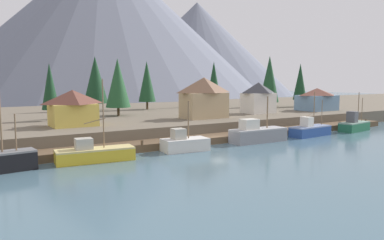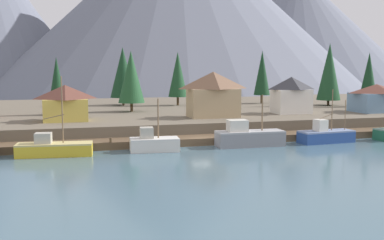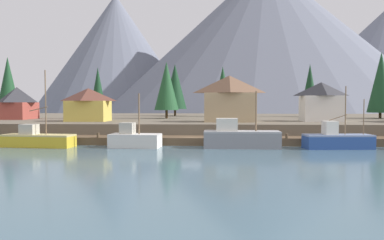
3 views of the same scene
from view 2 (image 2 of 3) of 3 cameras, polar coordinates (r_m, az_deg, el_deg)
name	(u,v)px [view 2 (image 2 of 3)]	position (r m, az deg, el deg)	size (l,w,h in m)	color
ground_plane	(169,130)	(81.50, -2.81, -1.23)	(400.00, 400.00, 1.00)	#476675
dock	(198,140)	(64.08, 0.69, -2.48)	(80.00, 4.00, 1.60)	brown
shoreline_bank	(156,113)	(92.96, -4.42, 0.82)	(400.00, 56.00, 2.50)	#665B4C
mountain_central_peak	(178,4)	(196.31, -1.73, 13.97)	(153.55, 153.55, 71.28)	slate
mountain_east_peak	(299,31)	(242.84, 12.92, 10.64)	(117.68, 117.68, 56.34)	slate
fishing_boat_yellow	(54,148)	(57.78, -16.60, -3.34)	(9.01, 3.51, 9.47)	gold
fishing_boat_white	(154,143)	(58.75, -4.73, -2.83)	(6.33, 3.40, 6.61)	silver
fishing_boat_grey	(249,137)	(62.47, 6.94, -2.07)	(9.17, 3.12, 6.85)	gray
fishing_boat_blue	(326,135)	(67.61, 16.05, -1.82)	(8.07, 3.29, 7.43)	navy
house_yellow	(65,103)	(71.74, -15.26, 2.08)	(6.68, 5.25, 5.36)	gold
house_tan	(213,94)	(74.32, 2.62, 3.21)	(8.19, 4.83, 7.26)	tan
house_blue	(376,98)	(89.26, 21.64, 2.56)	(8.39, 6.20, 4.94)	#6689A8
house_white	(291,95)	(82.14, 12.07, 3.05)	(6.39, 4.57, 6.29)	silver
conifer_near_right	(57,81)	(80.90, -16.24, 4.66)	(2.83, 2.83, 9.66)	#4C3823
conifer_mid_left	(131,77)	(83.73, -7.46, 5.27)	(4.69, 4.69, 10.86)	#4C3823
conifer_mid_right	(178,74)	(96.35, -1.76, 5.61)	(3.94, 3.94, 11.05)	#4C3823
conifer_back_left	(329,72)	(100.45, 16.46, 5.69)	(4.88, 4.88, 12.78)	#4C3823
conifer_back_right	(262,73)	(102.59, 8.58, 5.73)	(3.50, 3.50, 11.46)	#4C3823
conifer_centre	(123,72)	(97.91, -8.46, 5.79)	(5.36, 5.36, 11.98)	#4C3823
conifer_far_left	(369,75)	(100.25, 20.84, 5.16)	(3.38, 3.38, 10.85)	#4C3823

